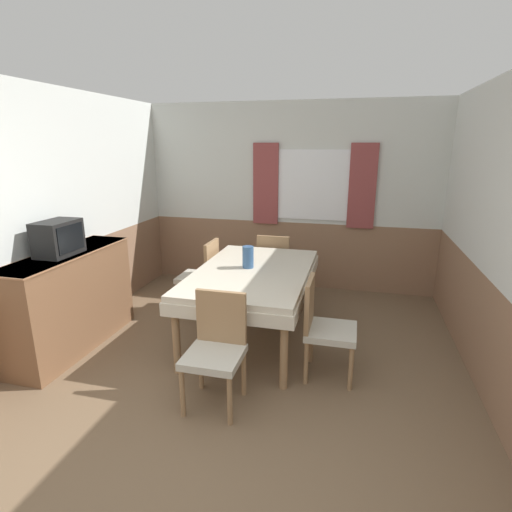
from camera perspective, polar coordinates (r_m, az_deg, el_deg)
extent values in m
cube|color=silver|center=(5.69, 4.86, 13.05)|extent=(4.49, 0.05, 1.65)
cube|color=#89664C|center=(5.90, 4.57, 0.33)|extent=(4.49, 0.05, 0.95)
cube|color=white|center=(5.63, 8.12, 9.99)|extent=(1.11, 0.01, 0.96)
cube|color=brown|center=(5.72, 1.40, 10.22)|extent=(0.36, 0.03, 1.13)
cube|color=brown|center=(5.58, 14.96, 9.57)|extent=(0.36, 0.03, 1.13)
cube|color=silver|center=(4.67, -26.37, 10.94)|extent=(0.05, 4.44, 1.65)
cube|color=#89664C|center=(4.92, -24.54, -4.26)|extent=(0.05, 4.44, 0.95)
cube|color=silver|center=(3.75, 32.22, 9.37)|extent=(0.05, 4.44, 1.65)
cube|color=#89664C|center=(4.05, 29.53, -9.10)|extent=(0.05, 4.44, 0.95)
cube|color=beige|center=(4.17, -0.46, -2.35)|extent=(1.15, 1.86, 0.06)
cube|color=beige|center=(4.20, -0.45, -3.52)|extent=(1.18, 1.89, 0.12)
cylinder|color=#93704C|center=(3.74, -11.32, -11.30)|extent=(0.07, 0.07, 0.71)
cylinder|color=#93704C|center=(3.46, 4.02, -13.33)|extent=(0.07, 0.07, 0.71)
cylinder|color=#93704C|center=(5.19, -3.34, -3.17)|extent=(0.07, 0.07, 0.71)
cylinder|color=#93704C|center=(5.00, 7.53, -4.05)|extent=(0.07, 0.07, 0.71)
cylinder|color=#93704C|center=(3.93, 13.52, -12.57)|extent=(0.04, 0.04, 0.40)
cylinder|color=#93704C|center=(3.60, 13.39, -15.40)|extent=(0.04, 0.04, 0.40)
cylinder|color=#93704C|center=(3.94, 7.88, -12.15)|extent=(0.04, 0.04, 0.40)
cylinder|color=#93704C|center=(3.61, 7.16, -14.91)|extent=(0.04, 0.04, 0.40)
cube|color=#B7B2A3|center=(3.66, 10.67, -10.55)|extent=(0.44, 0.44, 0.06)
cube|color=#93704C|center=(3.57, 7.65, -6.67)|extent=(0.04, 0.42, 0.44)
cylinder|color=#93704C|center=(3.15, -3.77, -19.93)|extent=(0.04, 0.04, 0.40)
cylinder|color=#93704C|center=(3.27, -10.47, -18.70)|extent=(0.04, 0.04, 0.40)
cylinder|color=#93704C|center=(3.45, -1.75, -16.39)|extent=(0.04, 0.04, 0.40)
cylinder|color=#93704C|center=(3.56, -7.86, -15.45)|extent=(0.04, 0.04, 0.40)
cube|color=#B7B2A3|center=(3.23, -6.08, -14.12)|extent=(0.44, 0.44, 0.06)
cube|color=#93704C|center=(3.28, -5.00, -8.65)|extent=(0.42, 0.04, 0.44)
cylinder|color=#93704C|center=(5.01, -11.14, -6.05)|extent=(0.04, 0.04, 0.40)
cylinder|color=#93704C|center=(5.34, -9.41, -4.60)|extent=(0.04, 0.04, 0.40)
cylinder|color=#93704C|center=(4.87, -7.06, -6.53)|extent=(0.04, 0.04, 0.40)
cylinder|color=#93704C|center=(5.20, -5.55, -5.00)|extent=(0.04, 0.04, 0.40)
cube|color=#B7B2A3|center=(5.02, -8.39, -3.06)|extent=(0.44, 0.44, 0.06)
cube|color=#93704C|center=(4.88, -6.34, -0.46)|extent=(0.04, 0.42, 0.44)
cylinder|color=#93704C|center=(5.68, 1.30, -3.13)|extent=(0.04, 0.04, 0.40)
cylinder|color=#93704C|center=(5.61, 5.09, -3.43)|extent=(0.04, 0.04, 0.40)
cylinder|color=#93704C|center=(5.33, 0.38, -4.41)|extent=(0.04, 0.04, 0.40)
cylinder|color=#93704C|center=(5.26, 4.42, -4.75)|extent=(0.04, 0.04, 0.40)
cube|color=#B7B2A3|center=(5.39, 2.83, -1.59)|extent=(0.44, 0.44, 0.06)
cube|color=#93704C|center=(5.13, 2.42, 0.44)|extent=(0.42, 0.04, 0.44)
cube|color=brown|center=(4.48, -24.87, -5.83)|extent=(0.44, 1.50, 1.01)
cube|color=#8C5F3F|center=(4.33, -25.62, 0.29)|extent=(0.46, 1.52, 0.02)
cube|color=black|center=(4.24, -26.44, 2.31)|extent=(0.28, 0.42, 0.33)
cube|color=black|center=(4.15, -24.93, 2.32)|extent=(0.01, 0.35, 0.25)
cylinder|color=#335684|center=(4.20, -1.15, -0.15)|extent=(0.12, 0.12, 0.23)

